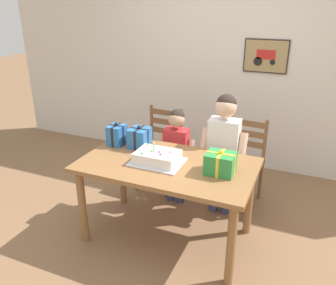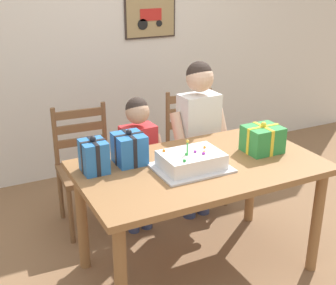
# 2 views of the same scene
# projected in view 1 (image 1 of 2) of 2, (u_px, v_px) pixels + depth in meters

# --- Properties ---
(ground_plane) EXTENTS (20.00, 20.00, 0.00)m
(ground_plane) POSITION_uv_depth(u_px,v_px,m) (167.00, 235.00, 3.29)
(ground_plane) COLOR #846042
(back_wall) EXTENTS (6.40, 0.11, 2.60)m
(back_wall) POSITION_uv_depth(u_px,v_px,m) (225.00, 65.00, 4.35)
(back_wall) COLOR silver
(back_wall) RESTS_ON ground
(dining_table) EXTENTS (1.50, 0.86, 0.76)m
(dining_table) POSITION_uv_depth(u_px,v_px,m) (167.00, 173.00, 3.04)
(dining_table) COLOR olive
(dining_table) RESTS_ON ground
(birthday_cake) EXTENTS (0.44, 0.34, 0.19)m
(birthday_cake) POSITION_uv_depth(u_px,v_px,m) (157.00, 158.00, 2.98)
(birthday_cake) COLOR silver
(birthday_cake) RESTS_ON dining_table
(gift_box_red_large) EXTENTS (0.23, 0.20, 0.21)m
(gift_box_red_large) POSITION_uv_depth(u_px,v_px,m) (221.00, 163.00, 2.80)
(gift_box_red_large) COLOR #2D8E42
(gift_box_red_large) RESTS_ON dining_table
(gift_box_beside_cake) EXTENTS (0.18, 0.20, 0.22)m
(gift_box_beside_cake) POSITION_uv_depth(u_px,v_px,m) (140.00, 138.00, 3.28)
(gift_box_beside_cake) COLOR #286BB7
(gift_box_beside_cake) RESTS_ON dining_table
(gift_box_corner_small) EXTENTS (0.15, 0.17, 0.23)m
(gift_box_corner_small) POSITION_uv_depth(u_px,v_px,m) (117.00, 135.00, 3.34)
(gift_box_corner_small) COLOR #286BB7
(gift_box_corner_small) RESTS_ON dining_table
(chair_left) EXTENTS (0.44, 0.44, 0.92)m
(chair_left) POSITION_uv_depth(u_px,v_px,m) (160.00, 148.00, 4.03)
(chair_left) COLOR brown
(chair_left) RESTS_ON ground
(chair_right) EXTENTS (0.46, 0.46, 0.92)m
(chair_right) POSITION_uv_depth(u_px,v_px,m) (241.00, 162.00, 3.68)
(chair_right) COLOR brown
(chair_right) RESTS_ON ground
(child_older) EXTENTS (0.45, 0.26, 1.25)m
(child_older) POSITION_uv_depth(u_px,v_px,m) (224.00, 144.00, 3.38)
(child_older) COLOR #38426B
(child_older) RESTS_ON ground
(child_younger) EXTENTS (0.38, 0.22, 1.05)m
(child_younger) POSITION_uv_depth(u_px,v_px,m) (176.00, 148.00, 3.61)
(child_younger) COLOR #38426B
(child_younger) RESTS_ON ground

